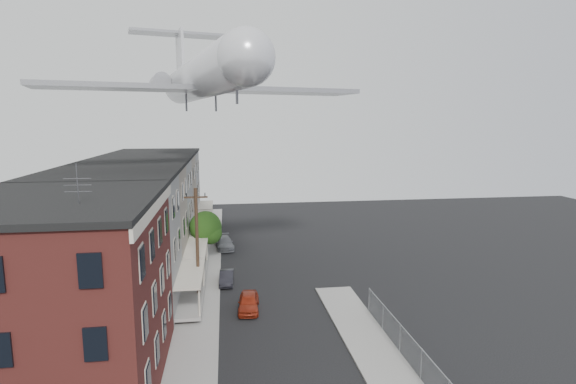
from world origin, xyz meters
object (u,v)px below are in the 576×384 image
utility_pole (197,243)px  street_tree (207,229)px  airplane (201,78)px  car_near (249,302)px  car_far (224,243)px  car_mid (227,277)px

utility_pole → street_tree: 10.00m
utility_pole → airplane: size_ratio=0.31×
utility_pole → street_tree: bearing=88.1°
car_near → car_far: 17.08m
utility_pole → car_far: size_ratio=2.02×
car_mid → utility_pole: bearing=-119.7°
car_near → car_far: car_far is taller
car_mid → car_far: 11.11m
car_mid → airplane: (-1.72, 1.57, 17.11)m
utility_pole → car_near: 6.03m
car_near → car_mid: bearing=110.2°
utility_pole → car_far: utility_pole is taller
car_far → airplane: (-1.54, -9.54, 17.02)m
airplane → utility_pole: bearing=-95.2°
airplane → car_near: bearing=-65.8°
car_mid → airplane: size_ratio=0.12×
car_near → car_mid: size_ratio=1.11×
street_tree → car_near: street_tree is taller
utility_pole → car_near: (3.80, -2.38, -4.03)m
utility_pole → car_mid: (2.18, 3.49, -4.12)m
car_near → car_mid: 6.09m
car_far → airplane: 19.57m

